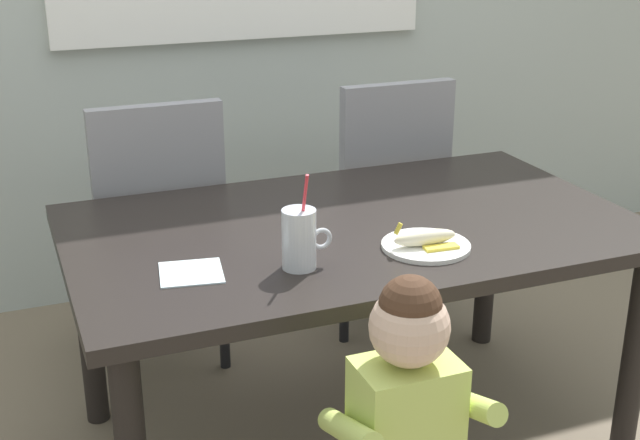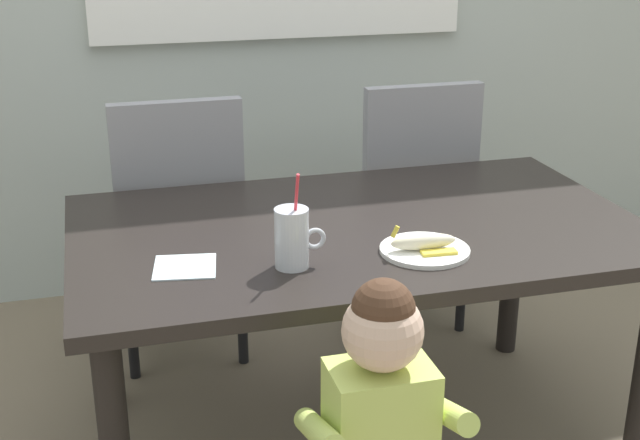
{
  "view_description": "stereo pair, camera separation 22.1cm",
  "coord_description": "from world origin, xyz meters",
  "px_view_note": "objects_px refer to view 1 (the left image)",
  "views": [
    {
      "loc": [
        -0.9,
        -2.02,
        1.55
      ],
      "look_at": [
        -0.14,
        -0.09,
        0.76
      ],
      "focal_mm": 47.71,
      "sensor_mm": 36.0,
      "label": 1
    },
    {
      "loc": [
        -0.69,
        -2.09,
        1.55
      ],
      "look_at": [
        -0.14,
        -0.09,
        0.76
      ],
      "focal_mm": 47.71,
      "sensor_mm": 36.0,
      "label": 2
    }
  ],
  "objects_px": {
    "peeled_banana": "(426,238)",
    "snack_plate": "(426,246)",
    "dining_chair_left": "(156,220)",
    "toddler_standing": "(406,410)",
    "paper_napkin": "(191,273)",
    "milk_cup": "(300,242)",
    "dining_table": "(353,251)",
    "dining_chair_right": "(381,189)"
  },
  "relations": [
    {
      "from": "dining_chair_left",
      "to": "peeled_banana",
      "type": "xyz_separation_m",
      "value": [
        0.53,
        -0.9,
        0.19
      ]
    },
    {
      "from": "dining_table",
      "to": "dining_chair_left",
      "type": "bearing_deg",
      "value": 123.42
    },
    {
      "from": "dining_table",
      "to": "toddler_standing",
      "type": "relative_size",
      "value": 1.87
    },
    {
      "from": "dining_chair_right",
      "to": "toddler_standing",
      "type": "relative_size",
      "value": 1.15
    },
    {
      "from": "snack_plate",
      "to": "dining_chair_left",
      "type": "bearing_deg",
      "value": 120.91
    },
    {
      "from": "dining_chair_left",
      "to": "toddler_standing",
      "type": "distance_m",
      "value": 1.33
    },
    {
      "from": "toddler_standing",
      "to": "peeled_banana",
      "type": "xyz_separation_m",
      "value": [
        0.25,
        0.4,
        0.21
      ]
    },
    {
      "from": "dining_table",
      "to": "snack_plate",
      "type": "bearing_deg",
      "value": -66.75
    },
    {
      "from": "toddler_standing",
      "to": "milk_cup",
      "type": "xyz_separation_m",
      "value": [
        -0.09,
        0.41,
        0.25
      ]
    },
    {
      "from": "dining_chair_left",
      "to": "paper_napkin",
      "type": "bearing_deg",
      "value": 85.27
    },
    {
      "from": "dining_chair_right",
      "to": "peeled_banana",
      "type": "xyz_separation_m",
      "value": [
        -0.32,
        -0.92,
        0.19
      ]
    },
    {
      "from": "dining_chair_left",
      "to": "milk_cup",
      "type": "xyz_separation_m",
      "value": [
        0.19,
        -0.89,
        0.23
      ]
    },
    {
      "from": "toddler_standing",
      "to": "peeled_banana",
      "type": "bearing_deg",
      "value": 57.85
    },
    {
      "from": "dining_table",
      "to": "dining_chair_right",
      "type": "height_order",
      "value": "dining_chair_right"
    },
    {
      "from": "toddler_standing",
      "to": "paper_napkin",
      "type": "xyz_separation_m",
      "value": [
        -0.34,
        0.47,
        0.18
      ]
    },
    {
      "from": "toddler_standing",
      "to": "peeled_banana",
      "type": "height_order",
      "value": "toddler_standing"
    },
    {
      "from": "dining_chair_left",
      "to": "toddler_standing",
      "type": "relative_size",
      "value": 1.15
    },
    {
      "from": "toddler_standing",
      "to": "snack_plate",
      "type": "relative_size",
      "value": 3.64
    },
    {
      "from": "dining_chair_right",
      "to": "toddler_standing",
      "type": "bearing_deg",
      "value": 66.71
    },
    {
      "from": "milk_cup",
      "to": "peeled_banana",
      "type": "xyz_separation_m",
      "value": [
        0.34,
        -0.01,
        -0.04
      ]
    },
    {
      "from": "dining_table",
      "to": "peeled_banana",
      "type": "distance_m",
      "value": 0.29
    },
    {
      "from": "dining_chair_right",
      "to": "snack_plate",
      "type": "height_order",
      "value": "dining_chair_right"
    },
    {
      "from": "peeled_banana",
      "to": "snack_plate",
      "type": "bearing_deg",
      "value": 54.05
    },
    {
      "from": "toddler_standing",
      "to": "paper_napkin",
      "type": "relative_size",
      "value": 5.59
    },
    {
      "from": "dining_chair_right",
      "to": "peeled_banana",
      "type": "height_order",
      "value": "dining_chair_right"
    },
    {
      "from": "dining_chair_right",
      "to": "milk_cup",
      "type": "distance_m",
      "value": 1.14
    },
    {
      "from": "dining_chair_left",
      "to": "snack_plate",
      "type": "distance_m",
      "value": 1.05
    },
    {
      "from": "dining_chair_right",
      "to": "paper_napkin",
      "type": "distance_m",
      "value": 1.25
    },
    {
      "from": "milk_cup",
      "to": "snack_plate",
      "type": "bearing_deg",
      "value": -0.43
    },
    {
      "from": "dining_chair_right",
      "to": "peeled_banana",
      "type": "relative_size",
      "value": 5.54
    },
    {
      "from": "dining_chair_right",
      "to": "paper_napkin",
      "type": "height_order",
      "value": "dining_chair_right"
    },
    {
      "from": "snack_plate",
      "to": "paper_napkin",
      "type": "height_order",
      "value": "snack_plate"
    },
    {
      "from": "dining_chair_left",
      "to": "peeled_banana",
      "type": "relative_size",
      "value": 5.54
    },
    {
      "from": "dining_chair_left",
      "to": "dining_table",
      "type": "bearing_deg",
      "value": 123.42
    },
    {
      "from": "dining_table",
      "to": "dining_chair_right",
      "type": "relative_size",
      "value": 1.63
    },
    {
      "from": "dining_chair_left",
      "to": "dining_chair_right",
      "type": "xyz_separation_m",
      "value": [
        0.84,
        0.02,
        0.0
      ]
    },
    {
      "from": "dining_chair_left",
      "to": "paper_napkin",
      "type": "xyz_separation_m",
      "value": [
        -0.07,
        -0.82,
        0.16
      ]
    },
    {
      "from": "milk_cup",
      "to": "snack_plate",
      "type": "xyz_separation_m",
      "value": [
        0.35,
        -0.0,
        -0.06
      ]
    },
    {
      "from": "snack_plate",
      "to": "paper_napkin",
      "type": "relative_size",
      "value": 1.53
    },
    {
      "from": "peeled_banana",
      "to": "dining_chair_right",
      "type": "bearing_deg",
      "value": 71.01
    },
    {
      "from": "snack_plate",
      "to": "dining_chair_right",
      "type": "bearing_deg",
      "value": 71.17
    },
    {
      "from": "dining_chair_left",
      "to": "peeled_banana",
      "type": "distance_m",
      "value": 1.06
    }
  ]
}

